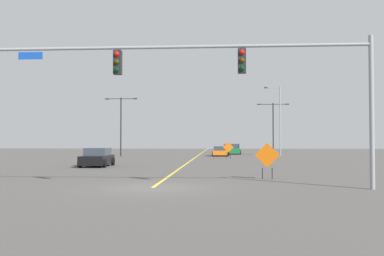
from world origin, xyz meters
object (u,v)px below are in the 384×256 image
traffic_signal_assembly (233,71)px  car_black_far (97,158)px  car_silver_mid (229,148)px  car_orange_passing (221,151)px  construction_sign_left_lane (267,157)px  street_lamp_near_left (273,123)px  construction_sign_median_far (228,148)px  car_green_approaching (234,150)px  street_lamp_far_right (121,121)px  street_lamp_near_right (279,118)px

traffic_signal_assembly → car_black_far: traffic_signal_assembly is taller
car_silver_mid → car_orange_passing: (-1.42, -16.91, -0.06)m
construction_sign_left_lane → street_lamp_near_left: bearing=82.3°
car_silver_mid → car_orange_passing: size_ratio=0.99×
construction_sign_median_far → car_green_approaching: size_ratio=0.48×
street_lamp_near_left → street_lamp_far_right: size_ratio=0.96×
construction_sign_median_far → car_orange_passing: bearing=96.1°
car_green_approaching → car_silver_mid: size_ratio=0.88×
car_green_approaching → car_silver_mid: car_green_approaching is taller
car_orange_passing → car_black_far: bearing=-113.7°
street_lamp_near_left → car_orange_passing: (-7.17, -3.69, -3.73)m
construction_sign_median_far → car_silver_mid: 24.39m
traffic_signal_assembly → construction_sign_median_far: (0.39, 28.93, -3.86)m
car_orange_passing → construction_sign_median_far: bearing=-83.9°
construction_sign_median_far → car_green_approaching: 14.46m
street_lamp_near_left → car_silver_mid: street_lamp_near_left is taller
street_lamp_near_left → construction_sign_median_far: 13.23m
traffic_signal_assembly → car_green_approaching: bearing=88.1°
street_lamp_far_right → car_silver_mid: (14.08, 18.85, -3.82)m
street_lamp_near_left → construction_sign_left_lane: 36.21m
traffic_signal_assembly → car_black_far: 18.04m
street_lamp_near_left → street_lamp_near_right: street_lamp_near_right is taller
construction_sign_median_far → construction_sign_left_lane: bearing=-86.4°
traffic_signal_assembly → car_silver_mid: size_ratio=3.71×
traffic_signal_assembly → car_orange_passing: (-0.41, 36.39, -4.41)m
street_lamp_near_left → street_lamp_near_right: 2.27m
street_lamp_far_right → car_silver_mid: bearing=53.3°
street_lamp_near_right → construction_sign_left_lane: (-5.33, -33.65, -3.85)m
construction_sign_left_lane → street_lamp_far_right: bearing=116.5°
street_lamp_near_left → construction_sign_median_far: street_lamp_near_left is taller
traffic_signal_assembly → car_orange_passing: traffic_signal_assembly is taller
construction_sign_median_far → car_orange_passing: size_ratio=0.42×
car_green_approaching → car_orange_passing: (-1.88, -6.95, -0.07)m
construction_sign_median_far → car_silver_mid: size_ratio=0.42×
car_silver_mid → street_lamp_far_right: bearing=-126.7°
street_lamp_far_right → car_green_approaching: size_ratio=1.93×
street_lamp_near_left → car_green_approaching: street_lamp_near_left is taller
traffic_signal_assembly → car_green_approaching: 43.58m
street_lamp_near_right → construction_sign_left_lane: size_ratio=4.79×
street_lamp_near_left → car_orange_passing: 8.88m
construction_sign_left_lane → traffic_signal_assembly: bearing=-114.1°
street_lamp_near_left → street_lamp_near_right: bearing=-76.2°
construction_sign_left_lane → construction_sign_median_far: size_ratio=1.03×
street_lamp_near_left → car_black_far: size_ratio=1.65×
street_lamp_far_right → construction_sign_left_lane: street_lamp_far_right is taller
street_lamp_near_left → car_green_approaching: 7.21m
car_silver_mid → car_green_approaching: bearing=-87.4°
car_black_far → street_lamp_near_left: bearing=56.8°
traffic_signal_assembly → street_lamp_far_right: bearing=110.8°
car_black_far → car_orange_passing: car_black_far is taller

